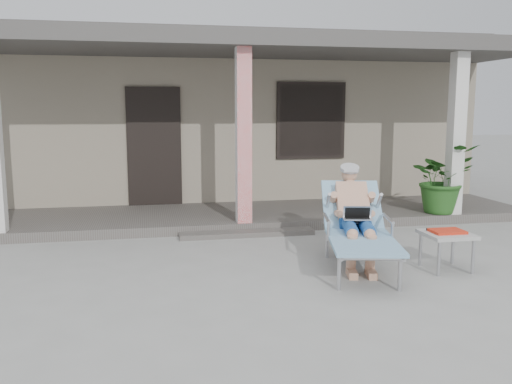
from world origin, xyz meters
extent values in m
plane|color=#9E9E99|center=(0.00, 0.00, 0.00)|extent=(60.00, 60.00, 0.00)
cube|color=gray|center=(0.00, 6.50, 1.50)|extent=(10.00, 5.00, 3.00)
cube|color=#474442|center=(0.00, 6.50, 3.15)|extent=(10.40, 5.40, 0.30)
cube|color=black|center=(-1.30, 3.97, 1.20)|extent=(0.95, 0.06, 2.10)
cube|color=black|center=(1.60, 3.97, 1.65)|extent=(1.20, 0.06, 1.30)
cube|color=black|center=(1.60, 3.96, 1.65)|extent=(1.32, 0.05, 1.42)
cube|color=#605B56|center=(0.00, 3.00, 0.07)|extent=(10.00, 2.00, 0.15)
cube|color=red|center=(0.00, 2.15, 1.45)|extent=(0.22, 0.22, 2.61)
cube|color=silver|center=(3.50, 2.15, 1.45)|extent=(0.22, 0.22, 2.61)
cube|color=#474442|center=(0.00, 3.00, 2.88)|extent=(10.00, 2.30, 0.24)
cube|color=#605B56|center=(0.00, 1.85, 0.04)|extent=(2.00, 0.30, 0.07)
cylinder|color=#B7B7BC|center=(0.49, -0.73, 0.19)|extent=(0.04, 0.04, 0.37)
cylinder|color=#B7B7BC|center=(1.10, -0.87, 0.19)|extent=(0.04, 0.04, 0.37)
cylinder|color=#B7B7BC|center=(0.78, 0.49, 0.19)|extent=(0.04, 0.04, 0.37)
cylinder|color=#B7B7BC|center=(1.38, 0.35, 0.19)|extent=(0.04, 0.04, 0.37)
cube|color=#B7B7BC|center=(0.90, -0.36, 0.39)|extent=(0.88, 1.33, 0.03)
cube|color=#95C8E7|center=(0.90, -0.36, 0.41)|extent=(0.99, 1.39, 0.04)
cube|color=#B7B7BC|center=(1.10, 0.51, 0.62)|extent=(0.74, 0.71, 0.49)
cube|color=#95C8E7|center=(1.10, 0.51, 0.66)|extent=(0.85, 0.80, 0.56)
cylinder|color=#AFAFB1|center=(1.17, 0.79, 1.10)|extent=(0.29, 0.29, 0.13)
cube|color=silver|center=(1.00, 0.07, 0.58)|extent=(0.38, 0.30, 0.23)
cube|color=#ACACA7|center=(1.97, -0.28, 0.42)|extent=(0.53, 0.53, 0.04)
cylinder|color=#B7B7BC|center=(1.76, -0.49, 0.20)|extent=(0.04, 0.04, 0.40)
cylinder|color=#B7B7BC|center=(2.18, -0.49, 0.20)|extent=(0.04, 0.04, 0.40)
cylinder|color=#B7B7BC|center=(1.76, -0.07, 0.20)|extent=(0.04, 0.04, 0.40)
cylinder|color=#B7B7BC|center=(2.18, -0.07, 0.20)|extent=(0.04, 0.04, 0.40)
cube|color=red|center=(1.97, -0.28, 0.46)|extent=(0.37, 0.28, 0.03)
cube|color=black|center=(1.97, -0.15, 0.46)|extent=(0.37, 0.02, 0.04)
imported|color=#26591E|center=(3.36, 2.28, 0.73)|extent=(1.21, 1.11, 1.15)
camera|label=1|loc=(-1.39, -5.86, 1.86)|focal=38.00mm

